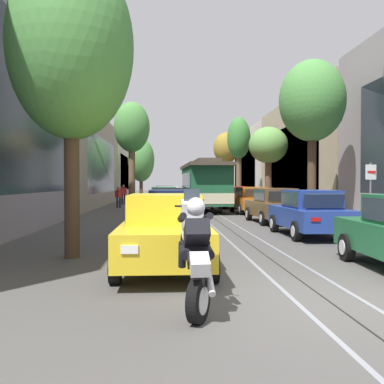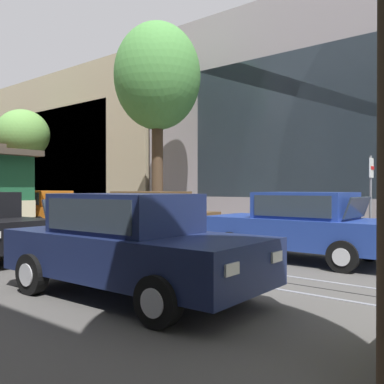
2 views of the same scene
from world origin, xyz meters
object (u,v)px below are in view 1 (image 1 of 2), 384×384
parked_car_yellow_near_left (165,231)px  street_tree_kerb_right_far (226,148)px  fire_hydrant (356,223)px  parked_car_black_mid_left (169,205)px  parked_car_brown_mid_right (275,205)px  street_tree_kerb_left_near (71,48)px  parked_car_navy_second_left (170,212)px  street_tree_kerb_right_second (312,102)px  street_tree_kerb_right_fourth (239,140)px  pedestrian_crossing_far (119,196)px  street_sign_post (371,192)px  parked_car_blue_second_right (310,213)px  parked_car_green_fourth_left (164,200)px  pedestrian_on_right_pavement (123,193)px  parked_car_red_fifth_right (234,197)px  street_tree_kerb_left_mid (141,160)px  parked_car_orange_fourth_right (251,200)px  pedestrian_on_left_pavement (271,195)px  street_tree_kerb_right_mid (268,146)px  motorcycle_with_rider (195,248)px  parked_car_navy_sixth_left (165,195)px  parked_car_white_fifth_left (168,197)px  cable_car_trolley (205,185)px

parked_car_yellow_near_left → street_tree_kerb_right_far: street_tree_kerb_right_far is taller
fire_hydrant → parked_car_black_mid_left: bearing=137.1°
parked_car_brown_mid_right → street_tree_kerb_left_near: size_ratio=0.60×
parked_car_navy_second_left → street_tree_kerb_right_second: size_ratio=0.55×
street_tree_kerb_right_fourth → pedestrian_crossing_far: size_ratio=5.31×
parked_car_black_mid_left → street_sign_post: bearing=-48.4°
street_tree_kerb_left_near → fire_hydrant: bearing=24.7°
parked_car_blue_second_right → street_tree_kerb_right_second: bearing=71.0°
parked_car_green_fourth_left → parked_car_brown_mid_right: (5.06, -7.43, 0.00)m
parked_car_green_fourth_left → street_tree_kerb_left_near: bearing=-97.6°
pedestrian_on_right_pavement → fire_hydrant: bearing=-66.0°
parked_car_black_mid_left → parked_car_blue_second_right: 7.76m
parked_car_yellow_near_left → street_tree_kerb_left_near: 5.09m
parked_car_red_fifth_right → street_tree_kerb_left_mid: bearing=116.9°
parked_car_orange_fourth_right → pedestrian_on_left_pavement: (2.83, 6.59, 0.10)m
street_tree_kerb_right_mid → motorcycle_with_rider: (-7.12, -26.00, -3.58)m
parked_car_black_mid_left → pedestrian_crossing_far: (-3.58, 11.76, 0.07)m
parked_car_black_mid_left → motorcycle_with_rider: (0.26, -14.82, 0.11)m
parked_car_yellow_near_left → fire_hydrant: 8.70m
street_tree_kerb_right_second → parked_car_navy_sixth_left: bearing=113.6°
parked_car_white_fifth_left → parked_car_brown_mid_right: same height
parked_car_navy_second_left → street_tree_kerb_right_second: bearing=41.8°
parked_car_yellow_near_left → pedestrian_on_right_pavement: 28.71m
pedestrian_crossing_far → parked_car_blue_second_right: bearing=-64.9°
motorcycle_with_rider → street_tree_kerb_right_second: bearing=66.2°
parked_car_orange_fourth_right → cable_car_trolley: size_ratio=0.48×
street_tree_kerb_right_mid → parked_car_navy_second_left: bearing=-113.8°
parked_car_navy_second_left → street_tree_kerb_right_second: (7.17, 6.42, 5.07)m
parked_car_black_mid_left → parked_car_brown_mid_right: 4.93m
street_tree_kerb_left_near → pedestrian_crossing_far: street_tree_kerb_left_near is taller
street_tree_kerb_right_fourth → pedestrian_on_left_pavement: size_ratio=5.14×
parked_car_black_mid_left → parked_car_green_fourth_left: (-0.23, 6.39, 0.00)m
parked_car_brown_mid_right → street_sign_post: street_sign_post is taller
parked_car_black_mid_left → street_tree_kerb_right_fourth: street_tree_kerb_right_fourth is taller
cable_car_trolley → fire_hydrant: bearing=-72.9°
parked_car_brown_mid_right → parked_car_navy_second_left: bearing=-136.9°
parked_car_green_fourth_left → street_tree_kerb_right_far: street_tree_kerb_right_far is taller
parked_car_navy_second_left → parked_car_green_fourth_left: size_ratio=1.01×
parked_car_white_fifth_left → parked_car_navy_sixth_left: bearing=91.6°
street_tree_kerb_right_second → motorcycle_with_rider: street_tree_kerb_right_second is taller
parked_car_navy_second_left → parked_car_orange_fourth_right: size_ratio=1.00×
parked_car_navy_second_left → street_tree_kerb_right_mid: 18.64m
parked_car_yellow_near_left → street_sign_post: bearing=33.9°
parked_car_white_fifth_left → parked_car_orange_fourth_right: size_ratio=0.99×
street_tree_kerb_right_fourth → motorcycle_with_rider: bearing=-100.4°
parked_car_brown_mid_right → cable_car_trolley: (-2.46, 8.36, 0.86)m
parked_car_brown_mid_right → motorcycle_with_rider: bearing=-108.3°
street_tree_kerb_right_mid → parked_car_yellow_near_left: bearing=-108.3°
parked_car_white_fifth_left → street_tree_kerb_left_mid: bearing=100.9°
parked_car_orange_fourth_right → street_tree_kerb_right_fourth: (2.03, 16.62, 5.20)m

